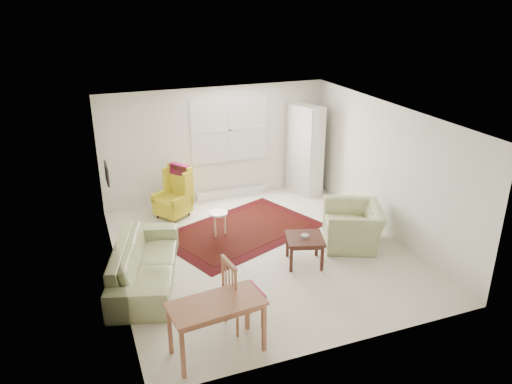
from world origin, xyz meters
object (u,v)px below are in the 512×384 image
object	(u,v)px
stool	(218,223)
desk	(217,327)
sofa	(144,255)
armchair	(353,222)
wingback_chair	(172,193)
desk_chair	(244,292)
coffee_table	(304,250)
cabinet	(305,150)

from	to	relation	value
stool	desk	bearing A→B (deg)	-107.09
sofa	armchair	distance (m)	3.77
wingback_chair	desk_chair	bearing A→B (deg)	-33.45
stool	sofa	bearing A→B (deg)	-143.62
sofa	coffee_table	xyz separation A→B (m)	(2.63, -0.40, -0.22)
desk_chair	armchair	bearing A→B (deg)	-66.38
armchair	cabinet	size ratio (longest dim) A/B	0.56
armchair	stool	xyz separation A→B (m)	(-2.20, 1.22, -0.20)
cabinet	desk_chair	world-z (taller)	cabinet
armchair	cabinet	distance (m)	2.72
desk	cabinet	bearing A→B (deg)	52.99
sofa	desk_chair	world-z (taller)	desk_chair
wingback_chair	cabinet	world-z (taller)	cabinet
cabinet	wingback_chair	bearing A→B (deg)	167.46
wingback_chair	stool	xyz separation A→B (m)	(0.64, -1.13, -0.30)
stool	desk	size ratio (longest dim) A/B	0.40
armchair	stool	distance (m)	2.52
coffee_table	armchair	bearing A→B (deg)	16.49
armchair	desk_chair	distance (m)	3.11
coffee_table	desk	xyz separation A→B (m)	(-2.05, -1.65, 0.13)
wingback_chair	coffee_table	bearing A→B (deg)	-3.49
cabinet	desk_chair	xyz separation A→B (m)	(-2.98, -4.21, -0.48)
sofa	cabinet	distance (m)	4.85
sofa	stool	xyz separation A→B (m)	(1.57, 1.16, -0.23)
sofa	desk_chair	bearing A→B (deg)	-130.32
armchair	wingback_chair	size ratio (longest dim) A/B	1.06
desk	desk_chair	bearing A→B (deg)	39.08
desk	wingback_chair	bearing A→B (deg)	85.43
cabinet	sofa	bearing A→B (deg)	-165.55
sofa	stool	world-z (taller)	sofa
sofa	cabinet	bearing A→B (deg)	-41.77
coffee_table	cabinet	xyz separation A→B (m)	(1.44, 2.98, 0.76)
coffee_table	cabinet	bearing A→B (deg)	64.15
desk	desk_chair	xyz separation A→B (m)	(0.51, 0.41, 0.16)
wingback_chair	stool	size ratio (longest dim) A/B	2.23
armchair	desk	distance (m)	3.75
armchair	wingback_chair	xyz separation A→B (m)	(-2.84, 2.35, 0.09)
wingback_chair	desk_chair	xyz separation A→B (m)	(0.16, -3.92, 0.00)
wingback_chair	cabinet	size ratio (longest dim) A/B	0.53
sofa	desk_chair	size ratio (longest dim) A/B	2.17
coffee_table	stool	xyz separation A→B (m)	(-1.06, 1.56, -0.01)
coffee_table	cabinet	size ratio (longest dim) A/B	0.30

